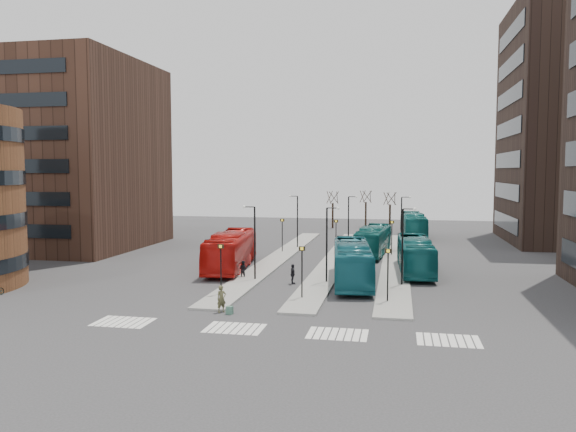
% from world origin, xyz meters
% --- Properties ---
extents(ground, '(160.00, 160.00, 0.00)m').
position_xyz_m(ground, '(0.00, 0.00, 0.00)').
color(ground, '#2E2E31').
rests_on(ground, ground).
extents(island_left, '(2.50, 45.00, 0.15)m').
position_xyz_m(island_left, '(-4.00, 30.00, 0.07)').
color(island_left, gray).
rests_on(island_left, ground).
extents(island_mid, '(2.50, 45.00, 0.15)m').
position_xyz_m(island_mid, '(2.00, 30.00, 0.07)').
color(island_mid, gray).
rests_on(island_mid, ground).
extents(island_right, '(2.50, 45.00, 0.15)m').
position_xyz_m(island_right, '(8.00, 30.00, 0.07)').
color(island_right, gray).
rests_on(island_right, ground).
extents(suitcase, '(0.44, 0.36, 0.51)m').
position_xyz_m(suitcase, '(-2.23, 7.04, 0.26)').
color(suitcase, navy).
rests_on(suitcase, ground).
extents(red_bus, '(4.25, 12.74, 3.48)m').
position_xyz_m(red_bus, '(-6.96, 22.83, 1.74)').
color(red_bus, '#B8120E').
rests_on(red_bus, ground).
extents(teal_bus_a, '(4.23, 12.43, 3.39)m').
position_xyz_m(teal_bus_a, '(4.64, 18.42, 1.70)').
color(teal_bus_a, '#145B67').
rests_on(teal_bus_a, ground).
extents(teal_bus_b, '(3.69, 11.45, 3.13)m').
position_xyz_m(teal_bus_b, '(5.61, 34.37, 1.57)').
color(teal_bus_b, '#135F5C').
rests_on(teal_bus_b, ground).
extents(teal_bus_c, '(3.22, 11.58, 3.19)m').
position_xyz_m(teal_bus_c, '(9.80, 24.22, 1.60)').
color(teal_bus_c, '#125C5E').
rests_on(teal_bus_c, ground).
extents(teal_bus_d, '(3.47, 12.29, 3.39)m').
position_xyz_m(teal_bus_d, '(10.30, 51.49, 1.69)').
color(teal_bus_d, '#156B6A').
rests_on(teal_bus_d, ground).
extents(traveller, '(0.75, 0.75, 1.75)m').
position_xyz_m(traveller, '(-2.88, 7.40, 0.88)').
color(traveller, brown).
rests_on(traveller, ground).
extents(commuter_a, '(0.84, 0.73, 1.50)m').
position_xyz_m(commuter_a, '(-4.69, 18.88, 0.75)').
color(commuter_a, black).
rests_on(commuter_a, ground).
extents(commuter_b, '(0.68, 1.03, 1.62)m').
position_xyz_m(commuter_b, '(-0.05, 17.21, 0.81)').
color(commuter_b, black).
rests_on(commuter_b, ground).
extents(commuter_c, '(1.02, 1.15, 1.55)m').
position_xyz_m(commuter_c, '(4.57, 16.29, 0.77)').
color(commuter_c, black).
rests_on(commuter_c, ground).
extents(crosswalk_stripes, '(22.35, 2.40, 0.01)m').
position_xyz_m(crosswalk_stripes, '(1.75, 4.00, 0.01)').
color(crosswalk_stripes, silver).
rests_on(crosswalk_stripes, ground).
extents(office_block, '(25.00, 20.12, 22.00)m').
position_xyz_m(office_block, '(-34.00, 33.98, 11.00)').
color(office_block, '#41291E').
rests_on(office_block, ground).
extents(sign_poles, '(12.45, 22.12, 3.65)m').
position_xyz_m(sign_poles, '(1.60, 23.00, 2.41)').
color(sign_poles, black).
rests_on(sign_poles, ground).
extents(lamp_posts, '(14.04, 20.24, 6.12)m').
position_xyz_m(lamp_posts, '(2.64, 28.00, 3.58)').
color(lamp_posts, black).
rests_on(lamp_posts, ground).
extents(bare_trees, '(10.97, 8.14, 5.90)m').
position_xyz_m(bare_trees, '(2.67, 62.67, 2.72)').
color(bare_trees, black).
rests_on(bare_trees, ground).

